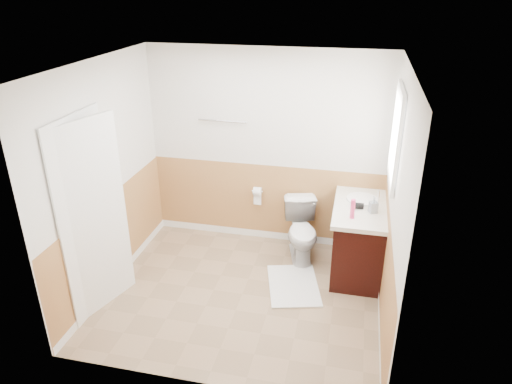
% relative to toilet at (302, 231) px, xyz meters
% --- Properties ---
extents(floor, '(3.00, 3.00, 0.00)m').
position_rel_toilet_xyz_m(floor, '(-0.53, -0.91, -0.36)').
color(floor, '#8C7051').
rests_on(floor, ground).
extents(ceiling, '(3.00, 3.00, 0.00)m').
position_rel_toilet_xyz_m(ceiling, '(-0.53, -0.91, 2.14)').
color(ceiling, white).
rests_on(ceiling, floor).
extents(wall_back, '(3.00, 0.00, 3.00)m').
position_rel_toilet_xyz_m(wall_back, '(-0.53, 0.39, 0.89)').
color(wall_back, silver).
rests_on(wall_back, floor).
extents(wall_front, '(3.00, 0.00, 3.00)m').
position_rel_toilet_xyz_m(wall_front, '(-0.53, -2.21, 0.89)').
color(wall_front, silver).
rests_on(wall_front, floor).
extents(wall_left, '(0.00, 3.00, 3.00)m').
position_rel_toilet_xyz_m(wall_left, '(-2.03, -0.91, 0.89)').
color(wall_left, silver).
rests_on(wall_left, floor).
extents(wall_right, '(0.00, 3.00, 3.00)m').
position_rel_toilet_xyz_m(wall_right, '(0.97, -0.91, 0.89)').
color(wall_right, silver).
rests_on(wall_right, floor).
extents(wainscot_back, '(3.00, 0.00, 3.00)m').
position_rel_toilet_xyz_m(wainscot_back, '(-0.53, 0.38, 0.14)').
color(wainscot_back, '#B88149').
rests_on(wainscot_back, floor).
extents(wainscot_front, '(3.00, 0.00, 3.00)m').
position_rel_toilet_xyz_m(wainscot_front, '(-0.53, -2.20, 0.14)').
color(wainscot_front, '#B88149').
rests_on(wainscot_front, floor).
extents(wainscot_left, '(0.00, 2.60, 2.60)m').
position_rel_toilet_xyz_m(wainscot_left, '(-2.02, -0.91, 0.14)').
color(wainscot_left, '#B88149').
rests_on(wainscot_left, floor).
extents(wainscot_right, '(0.00, 2.60, 2.60)m').
position_rel_toilet_xyz_m(wainscot_right, '(0.95, -0.91, 0.14)').
color(wainscot_right, '#B88149').
rests_on(wainscot_right, floor).
extents(toilet, '(0.57, 0.78, 0.72)m').
position_rel_toilet_xyz_m(toilet, '(0.00, 0.00, 0.00)').
color(toilet, silver).
rests_on(toilet, floor).
extents(bath_mat, '(0.73, 0.91, 0.02)m').
position_rel_toilet_xyz_m(bath_mat, '(0.00, -0.64, -0.35)').
color(bath_mat, white).
rests_on(bath_mat, floor).
extents(vanity_cabinet, '(0.55, 1.10, 0.80)m').
position_rel_toilet_xyz_m(vanity_cabinet, '(0.68, -0.12, 0.04)').
color(vanity_cabinet, black).
rests_on(vanity_cabinet, floor).
extents(vanity_knob_left, '(0.03, 0.03, 0.03)m').
position_rel_toilet_xyz_m(vanity_knob_left, '(0.38, -0.22, 0.19)').
color(vanity_knob_left, silver).
rests_on(vanity_knob_left, vanity_cabinet).
extents(vanity_knob_right, '(0.03, 0.03, 0.03)m').
position_rel_toilet_xyz_m(vanity_knob_right, '(0.38, -0.02, 0.19)').
color(vanity_knob_right, silver).
rests_on(vanity_knob_right, vanity_cabinet).
extents(countertop, '(0.60, 1.15, 0.05)m').
position_rel_toilet_xyz_m(countertop, '(0.67, -0.12, 0.46)').
color(countertop, beige).
rests_on(countertop, vanity_cabinet).
extents(sink_basin, '(0.36, 0.36, 0.02)m').
position_rel_toilet_xyz_m(sink_basin, '(0.68, 0.03, 0.50)').
color(sink_basin, white).
rests_on(sink_basin, countertop).
extents(faucet, '(0.02, 0.02, 0.14)m').
position_rel_toilet_xyz_m(faucet, '(0.86, 0.03, 0.56)').
color(faucet, silver).
rests_on(faucet, countertop).
extents(lotion_bottle, '(0.05, 0.05, 0.22)m').
position_rel_toilet_xyz_m(lotion_bottle, '(0.58, -0.46, 0.60)').
color(lotion_bottle, '#E43B73').
rests_on(lotion_bottle, countertop).
extents(soap_dispenser, '(0.11, 0.11, 0.19)m').
position_rel_toilet_xyz_m(soap_dispenser, '(0.80, -0.27, 0.58)').
color(soap_dispenser, '#8E98A1').
rests_on(soap_dispenser, countertop).
extents(hair_dryer_body, '(0.14, 0.07, 0.07)m').
position_rel_toilet_xyz_m(hair_dryer_body, '(0.63, -0.21, 0.52)').
color(hair_dryer_body, black).
rests_on(hair_dryer_body, countertop).
extents(hair_dryer_handle, '(0.03, 0.03, 0.07)m').
position_rel_toilet_xyz_m(hair_dryer_handle, '(0.60, -0.20, 0.49)').
color(hair_dryer_handle, black).
rests_on(hair_dryer_handle, countertop).
extents(mirror_panel, '(0.02, 0.35, 0.90)m').
position_rel_toilet_xyz_m(mirror_panel, '(0.94, 0.19, 1.19)').
color(mirror_panel, silver).
rests_on(mirror_panel, wall_right).
extents(window_frame, '(0.04, 0.80, 1.00)m').
position_rel_toilet_xyz_m(window_frame, '(0.94, -0.32, 1.39)').
color(window_frame, white).
rests_on(window_frame, wall_right).
extents(window_glass, '(0.01, 0.70, 0.90)m').
position_rel_toilet_xyz_m(window_glass, '(0.95, -0.32, 1.39)').
color(window_glass, white).
rests_on(window_glass, wall_right).
extents(door, '(0.29, 0.78, 2.04)m').
position_rel_toilet_xyz_m(door, '(-1.93, -1.36, 0.66)').
color(door, white).
rests_on(door, wall_left).
extents(door_frame, '(0.02, 0.92, 2.10)m').
position_rel_toilet_xyz_m(door_frame, '(-2.01, -1.36, 0.67)').
color(door_frame, white).
rests_on(door_frame, wall_left).
extents(door_knob, '(0.06, 0.06, 0.06)m').
position_rel_toilet_xyz_m(door_knob, '(-1.87, -1.03, 0.59)').
color(door_knob, silver).
rests_on(door_knob, door).
extents(towel_bar, '(0.62, 0.02, 0.02)m').
position_rel_toilet_xyz_m(towel_bar, '(-1.08, 0.34, 1.24)').
color(towel_bar, silver).
rests_on(towel_bar, wall_back).
extents(tp_holder_bar, '(0.14, 0.02, 0.02)m').
position_rel_toilet_xyz_m(tp_holder_bar, '(-0.63, 0.32, 0.34)').
color(tp_holder_bar, silver).
rests_on(tp_holder_bar, wall_back).
extents(tp_roll, '(0.10, 0.11, 0.11)m').
position_rel_toilet_xyz_m(tp_roll, '(-0.63, 0.32, 0.34)').
color(tp_roll, white).
rests_on(tp_roll, tp_holder_bar).
extents(tp_sheet, '(0.10, 0.01, 0.16)m').
position_rel_toilet_xyz_m(tp_sheet, '(-0.63, 0.32, 0.23)').
color(tp_sheet, white).
rests_on(tp_sheet, tp_roll).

